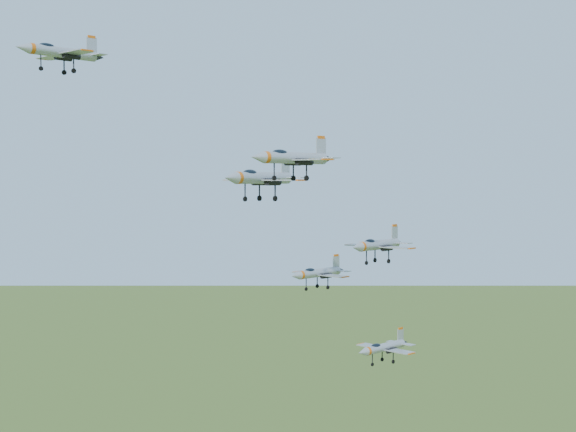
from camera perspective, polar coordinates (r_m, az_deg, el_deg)
jet_lead at (r=99.08m, az=-15.89°, el=11.15°), size 11.65×9.74×3.12m
jet_left_high at (r=97.68m, az=-1.96°, el=2.75°), size 13.53×11.48×3.67m
jet_right_high at (r=83.55m, az=0.30°, el=4.17°), size 11.44×9.46×3.06m
jet_left_low at (r=113.99m, az=2.12°, el=-4.06°), size 11.22×9.38×3.00m
jet_right_low at (r=96.08m, az=6.37°, el=-2.04°), size 10.68×9.02×2.88m
jet_trail at (r=113.99m, az=6.78°, el=-9.26°), size 10.90×9.08×2.91m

